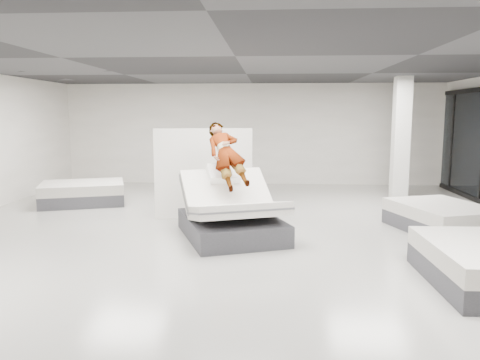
% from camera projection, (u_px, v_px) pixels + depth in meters
% --- Properties ---
extents(room, '(14.00, 14.04, 3.20)m').
position_uv_depth(room, '(235.00, 152.00, 8.04)').
color(room, '#A5A29B').
rests_on(room, ground).
extents(hero_bed, '(2.26, 2.57, 1.30)m').
position_uv_depth(hero_bed, '(231.00, 215.00, 8.54)').
color(hero_bed, '#3D3D43').
rests_on(hero_bed, floor).
extents(person, '(1.06, 1.55, 1.43)m').
position_uv_depth(person, '(227.00, 166.00, 8.72)').
color(person, slate).
rests_on(person, hero_bed).
extents(remote, '(0.10, 0.15, 0.08)m').
position_uv_depth(remote, '(243.00, 178.00, 8.47)').
color(remote, black).
rests_on(remote, person).
extents(divider_panel, '(2.09, 0.61, 1.94)m').
position_uv_depth(divider_panel, '(204.00, 173.00, 10.15)').
color(divider_panel, white).
rests_on(divider_panel, floor).
extents(flat_bed_right_far, '(1.95, 2.25, 0.52)m').
position_uv_depth(flat_bed_right_far, '(442.00, 218.00, 9.00)').
color(flat_bed_right_far, '#3D3D43').
rests_on(flat_bed_right_far, floor).
extents(flat_bed_left_far, '(2.35, 2.05, 0.54)m').
position_uv_depth(flat_bed_left_far, '(83.00, 193.00, 11.74)').
color(flat_bed_left_far, '#3D3D43').
rests_on(flat_bed_left_far, floor).
extents(column, '(0.40, 0.40, 3.20)m').
position_uv_depth(column, '(401.00, 139.00, 12.22)').
color(column, silver).
rests_on(column, floor).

